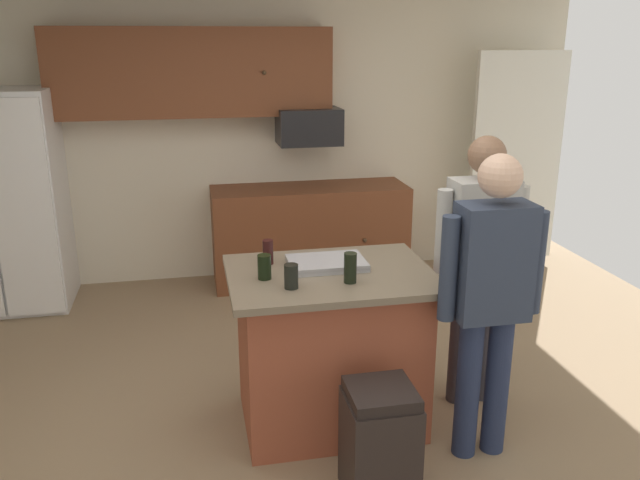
# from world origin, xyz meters

# --- Properties ---
(floor) EXTENTS (7.04, 7.04, 0.00)m
(floor) POSITION_xyz_m (0.00, 0.00, 0.00)
(floor) COLOR #937A5B
(floor) RESTS_ON ground
(back_wall) EXTENTS (6.40, 0.10, 2.60)m
(back_wall) POSITION_xyz_m (0.00, 2.80, 1.30)
(back_wall) COLOR beige
(back_wall) RESTS_ON ground
(french_door_window_panel) EXTENTS (0.90, 0.06, 2.00)m
(french_door_window_panel) POSITION_xyz_m (2.60, 2.40, 1.10)
(french_door_window_panel) COLOR white
(french_door_window_panel) RESTS_ON ground
(cabinet_run_upper) EXTENTS (2.40, 0.38, 0.75)m
(cabinet_run_upper) POSITION_xyz_m (-0.40, 2.60, 1.93)
(cabinet_run_upper) COLOR brown
(cabinet_run_lower) EXTENTS (1.80, 0.63, 0.90)m
(cabinet_run_lower) POSITION_xyz_m (0.60, 2.48, 0.45)
(cabinet_run_lower) COLOR brown
(cabinet_run_lower) RESTS_ON ground
(refrigerator) EXTENTS (0.93, 0.76, 1.83)m
(refrigerator) POSITION_xyz_m (-2.00, 2.38, 0.91)
(refrigerator) COLOR white
(refrigerator) RESTS_ON ground
(microwave_over_range) EXTENTS (0.56, 0.40, 0.32)m
(microwave_over_range) POSITION_xyz_m (0.60, 2.50, 1.45)
(microwave_over_range) COLOR black
(kitchen_island) EXTENTS (1.16, 0.86, 0.95)m
(kitchen_island) POSITION_xyz_m (0.27, 0.09, 0.48)
(kitchen_island) COLOR #9E4C33
(kitchen_island) RESTS_ON ground
(person_guest_left) EXTENTS (0.57, 0.22, 1.68)m
(person_guest_left) POSITION_xyz_m (1.20, 0.16, 0.97)
(person_guest_left) COLOR #383842
(person_guest_left) RESTS_ON ground
(person_elder_center) EXTENTS (0.57, 0.22, 1.68)m
(person_elder_center) POSITION_xyz_m (1.01, -0.37, 0.97)
(person_elder_center) COLOR #232D4C
(person_elder_center) RESTS_ON ground
(glass_stout_tall) EXTENTS (0.06, 0.06, 0.14)m
(glass_stout_tall) POSITION_xyz_m (-0.06, 0.31, 1.02)
(glass_stout_tall) COLOR black
(glass_stout_tall) RESTS_ON kitchen_island
(glass_dark_ale) EXTENTS (0.08, 0.08, 0.14)m
(glass_dark_ale) POSITION_xyz_m (-0.11, 0.06, 1.02)
(glass_dark_ale) COLOR black
(glass_dark_ale) RESTS_ON kitchen_island
(tumbler_amber) EXTENTS (0.08, 0.08, 0.13)m
(tumbler_amber) POSITION_xyz_m (0.01, -0.10, 1.02)
(tumbler_amber) COLOR black
(tumbler_amber) RESTS_ON kitchen_island
(glass_pilsner) EXTENTS (0.07, 0.07, 0.17)m
(glass_pilsner) POSITION_xyz_m (0.34, -0.08, 1.04)
(glass_pilsner) COLOR black
(glass_pilsner) RESTS_ON kitchen_island
(serving_tray) EXTENTS (0.44, 0.30, 0.04)m
(serving_tray) POSITION_xyz_m (0.27, 0.19, 0.97)
(serving_tray) COLOR #B7B7BC
(serving_tray) RESTS_ON kitchen_island
(trash_bin) EXTENTS (0.34, 0.34, 0.61)m
(trash_bin) POSITION_xyz_m (0.36, -0.62, 0.30)
(trash_bin) COLOR black
(trash_bin) RESTS_ON ground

